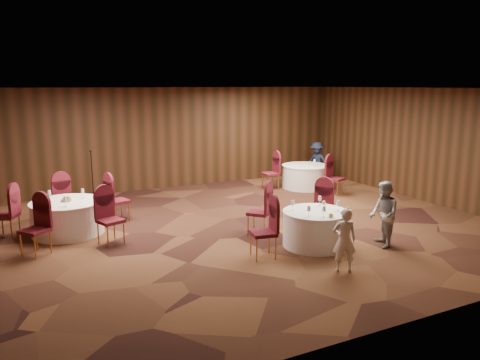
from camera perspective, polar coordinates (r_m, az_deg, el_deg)
name	(u,v)px	position (r m, az deg, el deg)	size (l,w,h in m)	color
ground	(236,229)	(10.91, -0.48, -5.95)	(12.00, 12.00, 0.00)	black
room_shell	(236,145)	(10.49, -0.50, 4.34)	(12.00, 12.00, 12.00)	silver
table_main	(315,228)	(9.81, 9.17, -5.83)	(1.35, 1.35, 0.74)	white
table_left	(68,217)	(11.16, -20.27, -4.28)	(1.58, 1.58, 0.74)	white
table_right	(305,176)	(15.26, 7.96, 0.46)	(1.51, 1.51, 0.74)	white
chairs_main	(285,216)	(10.18, 5.48, -4.36)	(2.98, 1.98, 1.00)	#440D17
chairs_left	(67,212)	(11.11, -20.34, -3.68)	(3.14, 3.15, 1.00)	#440D17
chairs_right	(302,176)	(14.64, 7.55, 0.50)	(1.95, 2.19, 1.00)	#440D17
tabletop_main	(324,206)	(9.70, 10.24, -3.19)	(1.13, 1.04, 0.22)	silver
tabletop_left	(66,198)	(11.06, -20.43, -2.04)	(0.77, 0.85, 0.22)	silver
tabletop_right	(314,161)	(15.05, 9.06, 2.30)	(0.08, 0.08, 0.22)	silver
mic_stand	(93,190)	(13.43, -17.46, -1.18)	(0.24, 0.24, 1.54)	black
woman_a	(344,240)	(8.54, 12.59, -7.16)	(0.43, 0.28, 1.17)	white
woman_b	(384,214)	(10.01, 17.11, -4.02)	(0.66, 0.52, 1.37)	#A6A7AB
man_c	(317,162)	(16.32, 9.36, 2.21)	(0.87, 0.50, 1.35)	#161D32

